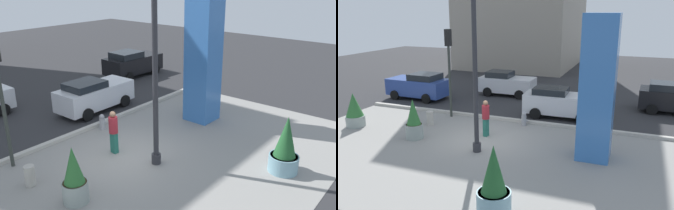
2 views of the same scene
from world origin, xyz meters
TOP-DOWN VIEW (x-y plane):
  - ground_plane at (0.00, 4.00)m, footprint 60.00×60.00m
  - plaza_pavement at (0.00, -2.00)m, footprint 18.00×10.00m
  - curb_strip at (0.00, 3.12)m, footprint 18.00×0.24m
  - lamp_post at (0.38, -1.36)m, footprint 0.44×0.44m
  - art_pillar_blue at (5.14, -0.17)m, footprint 1.32×1.32m
  - potted_plant_by_pillar at (-3.07, -1.01)m, footprint 0.83×0.83m
  - potted_plant_mid_plaza at (-7.01, -0.66)m, footprint 0.97×0.97m
  - potted_plant_near_right at (2.87, -5.32)m, footprint 1.07×1.07m
  - fire_hydrant at (1.18, 2.64)m, footprint 0.36×0.26m
  - concrete_bollard at (-3.49, 0.94)m, footprint 0.36×0.36m
  - traffic_light_corner at (-3.21, 2.67)m, footprint 0.28×0.42m
  - car_curb_east at (2.59, 4.86)m, footprint 4.18×2.00m
  - car_far_lane at (-7.35, 5.56)m, footprint 4.17×2.16m
  - car_curb_west at (-2.13, 8.66)m, footprint 3.83×1.94m
  - pedestrian_on_sidewalk at (-0.04, 0.50)m, footprint 0.38×0.38m

SIDE VIEW (x-z plane):
  - ground_plane at x=0.00m, z-range 0.00..0.00m
  - plaza_pavement at x=0.00m, z-range -0.01..0.01m
  - curb_strip at x=0.00m, z-range 0.00..0.16m
  - fire_hydrant at x=1.18m, z-range -0.01..0.74m
  - concrete_bollard at x=-3.49m, z-range 0.00..0.75m
  - potted_plant_mid_plaza at x=-7.01m, z-range -0.05..1.74m
  - car_curb_west at x=-2.13m, z-range 0.01..1.70m
  - potted_plant_by_pillar at x=-3.07m, z-range -0.11..1.82m
  - car_curb_east at x=2.59m, z-range 0.02..1.70m
  - car_far_lane at x=-7.35m, z-range 0.01..1.78m
  - potted_plant_near_right at x=2.87m, z-range -0.16..2.00m
  - pedestrian_on_sidewalk at x=-0.04m, z-range 0.11..1.90m
  - art_pillar_blue at x=5.14m, z-range 0.00..5.83m
  - traffic_light_corner at x=-3.21m, z-range 0.84..5.75m
  - lamp_post at x=0.38m, z-range -0.08..6.70m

